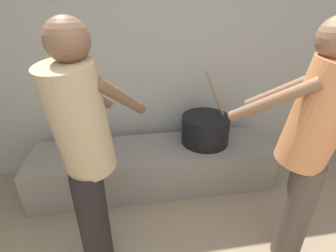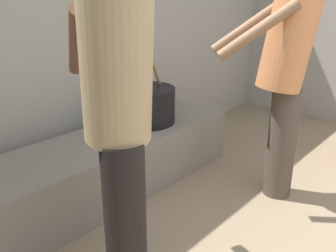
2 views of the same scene
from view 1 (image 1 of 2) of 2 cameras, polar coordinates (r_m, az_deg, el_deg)
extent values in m
cube|color=#9E998E|center=(2.72, -1.19, 13.86)|extent=(5.78, 0.20, 2.26)
cube|color=slate|center=(2.60, -3.16, -9.07)|extent=(2.35, 0.60, 0.43)
cylinder|color=black|center=(2.54, 8.46, -0.77)|extent=(0.47, 0.47, 0.28)
cylinder|color=#937047|center=(2.43, 10.87, 6.55)|extent=(0.26, 0.05, 0.51)
cylinder|color=black|center=(1.86, -16.47, -20.14)|extent=(0.20, 0.20, 0.81)
cylinder|color=tan|center=(1.46, -19.41, 0.96)|extent=(0.46, 0.49, 0.69)
sphere|color=brown|center=(1.35, -21.96, 17.70)|extent=(0.22, 0.22, 0.22)
cylinder|color=brown|center=(1.54, -10.14, 6.26)|extent=(0.31, 0.46, 0.37)
cylinder|color=brown|center=(1.69, -18.08, 7.21)|extent=(0.31, 0.46, 0.37)
cylinder|color=#4C4238|center=(2.06, 27.01, -17.09)|extent=(0.20, 0.20, 0.81)
cylinder|color=#D17F4C|center=(1.68, 31.09, 1.96)|extent=(0.48, 0.49, 0.69)
cylinder|color=brown|center=(1.82, 24.85, 7.44)|extent=(0.38, 0.41, 0.37)
cylinder|color=brown|center=(1.57, 22.23, 5.15)|extent=(0.38, 0.41, 0.37)
camera|label=2|loc=(1.30, -84.72, -13.06)|focal=38.65mm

